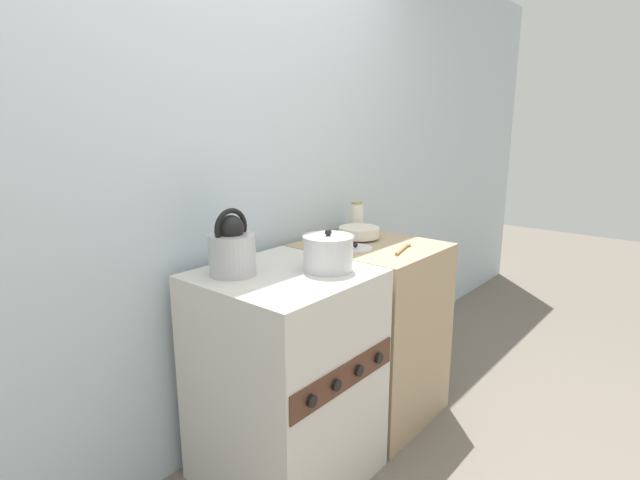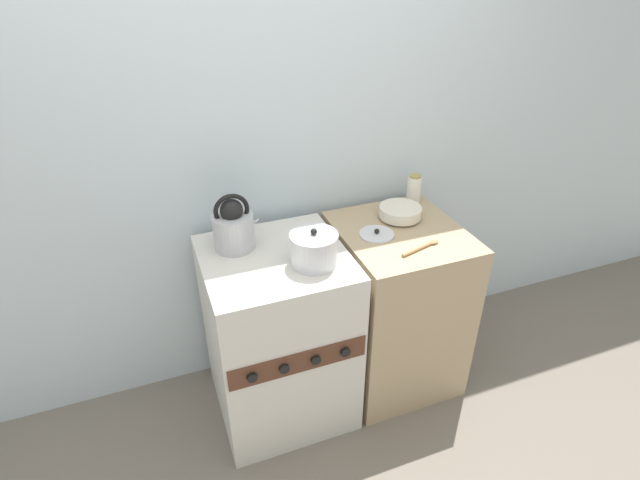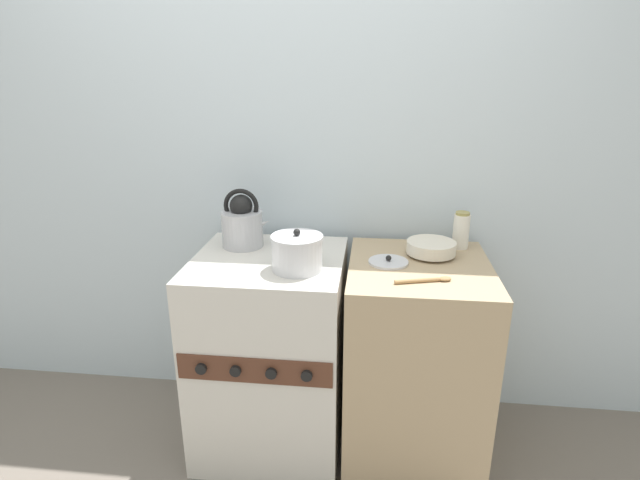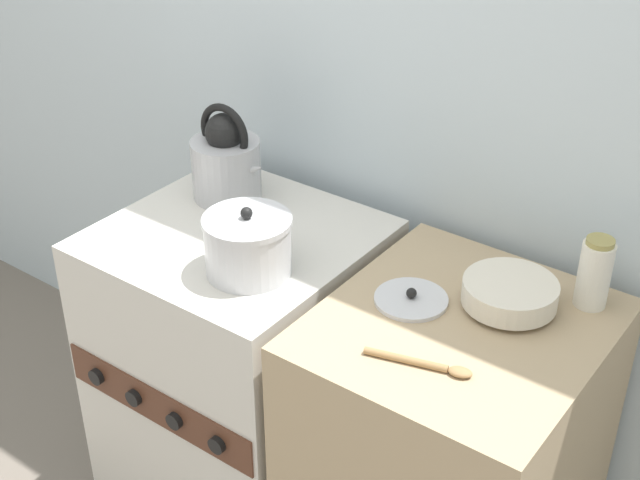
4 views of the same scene
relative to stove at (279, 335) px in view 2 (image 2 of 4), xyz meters
The scene contains 10 objects.
ground_plane 0.55m from the stove, 90.00° to the right, with size 12.00×12.00×0.00m, color #70665B.
wall_back 0.89m from the stove, 90.00° to the left, with size 7.00×0.06×2.50m.
stove is the anchor object (origin of this frame).
counter 0.64m from the stove, ahead, with size 0.59×0.64×0.91m.
kettle 0.59m from the stove, 135.69° to the left, with size 0.23×0.18×0.26m.
cooking_pot 0.56m from the stove, 37.93° to the right, with size 0.21×0.21×0.17m.
enamel_bowl 0.85m from the stove, 10.30° to the left, with size 0.21×0.21×0.06m.
storage_jar 1.01m from the stove, 16.25° to the left, with size 0.07×0.07×0.17m.
loose_pot_lid 0.68m from the stove, ahead, with size 0.17×0.17×0.03m.
wooden_spoon 0.81m from the stove, 14.27° to the right, with size 0.22×0.08×0.02m.
Camera 2 is at (-0.47, -1.48, 2.10)m, focal length 28.00 mm.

